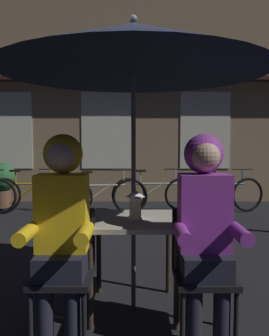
# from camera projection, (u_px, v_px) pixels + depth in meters

# --- Properties ---
(ground_plane) EXTENTS (60.00, 60.00, 0.00)m
(ground_plane) POSITION_uv_depth(u_px,v_px,m) (134.00, 308.00, 2.84)
(ground_plane) COLOR black
(cafe_table) EXTENTS (0.72, 0.72, 0.74)m
(cafe_table) POSITION_uv_depth(u_px,v_px,m) (134.00, 231.00, 2.79)
(cafe_table) COLOR #B2AD9E
(cafe_table) RESTS_ON ground_plane
(patio_umbrella) EXTENTS (2.10, 2.10, 2.31)m
(patio_umbrella) POSITION_uv_depth(u_px,v_px,m) (134.00, 49.00, 2.68)
(patio_umbrella) COLOR #4C4C51
(patio_umbrella) RESTS_ON ground_plane
(lantern) EXTENTS (0.11, 0.11, 0.23)m
(lantern) POSITION_uv_depth(u_px,v_px,m) (136.00, 204.00, 2.74)
(lantern) COLOR white
(lantern) RESTS_ON cafe_table
(chair_left) EXTENTS (0.40, 0.40, 0.87)m
(chair_left) POSITION_uv_depth(u_px,v_px,m) (65.00, 265.00, 2.43)
(chair_left) COLOR black
(chair_left) RESTS_ON ground_plane
(chair_right) EXTENTS (0.40, 0.40, 0.87)m
(chair_right) POSITION_uv_depth(u_px,v_px,m) (203.00, 266.00, 2.43)
(chair_right) COLOR black
(chair_right) RESTS_ON ground_plane
(person_left_hooded) EXTENTS (0.45, 0.56, 1.40)m
(person_left_hooded) POSITION_uv_depth(u_px,v_px,m) (63.00, 216.00, 2.35)
(person_left_hooded) COLOR black
(person_left_hooded) RESTS_ON ground_plane
(person_right_hooded) EXTENTS (0.45, 0.56, 1.40)m
(person_right_hooded) POSITION_uv_depth(u_px,v_px,m) (206.00, 217.00, 2.35)
(person_right_hooded) COLOR black
(person_right_hooded) RESTS_ON ground_plane
(shopfront_building) EXTENTS (10.00, 0.93, 6.20)m
(shopfront_building) POSITION_uv_depth(u_px,v_px,m) (156.00, 65.00, 7.99)
(shopfront_building) COLOR #937A56
(shopfront_building) RESTS_ON ground_plane
(bicycle_second) EXTENTS (1.68, 0.12, 0.84)m
(bicycle_second) POSITION_uv_depth(u_px,v_px,m) (32.00, 194.00, 6.74)
(bicycle_second) COLOR black
(bicycle_second) RESTS_ON ground_plane
(bicycle_third) EXTENTS (1.67, 0.24, 0.84)m
(bicycle_third) POSITION_uv_depth(u_px,v_px,m) (104.00, 196.00, 6.49)
(bicycle_third) COLOR black
(bicycle_third) RESTS_ON ground_plane
(bicycle_fourth) EXTENTS (1.68, 0.14, 0.84)m
(bicycle_fourth) POSITION_uv_depth(u_px,v_px,m) (156.00, 194.00, 6.74)
(bicycle_fourth) COLOR black
(bicycle_fourth) RESTS_ON ground_plane
(bicycle_fifth) EXTENTS (1.64, 0.46, 0.84)m
(bicycle_fifth) POSITION_uv_depth(u_px,v_px,m) (224.00, 195.00, 6.63)
(bicycle_fifth) COLOR black
(bicycle_fifth) RESTS_ON ground_plane
(potted_plant) EXTENTS (0.60, 0.60, 0.92)m
(potted_plant) POSITION_uv_depth(u_px,v_px,m) (3.00, 181.00, 7.27)
(potted_plant) COLOR brown
(potted_plant) RESTS_ON ground_plane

